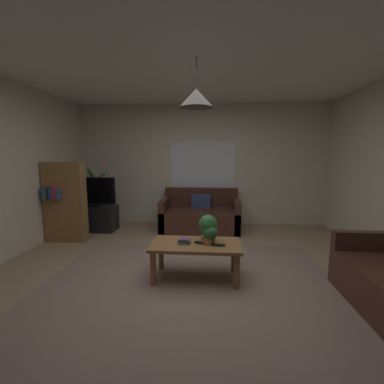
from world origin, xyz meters
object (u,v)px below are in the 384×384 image
Objects in this scene: book_on_table_1 at (184,241)px; remote_on_table_1 at (201,243)px; book_on_table_0 at (185,243)px; book_on_table_2 at (185,239)px; couch_under_window at (200,216)px; potted_palm_corner at (96,200)px; tv_stand at (94,218)px; potted_plant_on_table at (209,227)px; coffee_table at (196,249)px; remote_on_table_0 at (218,245)px; tv at (92,191)px; pendant_lamp at (196,98)px; bookshelf_corner at (65,202)px.

book_on_table_1 is 0.95× the size of remote_on_table_1.
book_on_table_2 reaches higher than book_on_table_0.
potted_palm_corner is (-2.30, 0.20, 0.27)m from couch_under_window.
tv_stand is at bearing 136.53° from book_on_table_2.
potted_plant_on_table is (0.29, 0.05, 0.14)m from book_on_table_2.
tv_stand is at bearing 138.64° from coffee_table.
couch_under_window is 2.28m from remote_on_table_0.
book_on_table_0 is 0.05m from book_on_table_2.
book_on_table_0 is at bearing -58.14° from book_on_table_1.
book_on_table_2 is at bearing -64.31° from remote_on_table_1.
book_on_table_2 is 2.85m from tv.
tv_stand reaches higher than remote_on_table_1.
coffee_table is 0.30m from remote_on_table_0.
book_on_table_0 is at bearing 90.39° from remote_on_table_0.
potted_palm_corner reaches higher than potted_plant_on_table.
tv is (-2.36, 1.89, 0.15)m from potted_plant_on_table.
potted_palm_corner is (-0.15, 0.44, 0.30)m from tv_stand.
remote_on_table_0 is at bearing -14.87° from pendant_lamp.
potted_plant_on_table reaches higher than coffee_table.
remote_on_table_0 is at bearing -14.87° from coffee_table.
remote_on_table_0 is 0.17× the size of tv.
couch_under_window is at bearing 95.50° from potted_plant_on_table.
remote_on_table_1 is (0.20, 0.03, 0.00)m from book_on_table_0.
pendant_lamp reaches higher than coffee_table.
bookshelf_corner is (-2.45, 1.26, 0.24)m from remote_on_table_1.
potted_palm_corner is at bearing 88.01° from bookshelf_corner.
book_on_table_0 is 1.71m from pendant_lamp.
potted_plant_on_table is 0.62× the size of pendant_lamp.
couch_under_window is 9.74× the size of remote_on_table_1.
potted_palm_corner is (-2.21, 2.40, 0.06)m from book_on_table_1.
book_on_table_1 is (-0.09, -2.20, 0.21)m from couch_under_window.
remote_on_table_1 is at bearing 3.50° from book_on_table_1.
potted_plant_on_table is at bearing 9.10° from book_on_table_2.
tv is at bearing -173.04° from couch_under_window.
remote_on_table_1 is 0.17× the size of tv.
tv_stand is at bearing 136.43° from book_on_table_1.
remote_on_table_1 is 2.99m from tv.
tv is (0.00, -0.02, 0.55)m from tv_stand.
potted_palm_corner is 3.71m from pendant_lamp.
remote_on_table_1 is at bearing -157.66° from potted_plant_on_table.
book_on_table_0 is 0.21× the size of pendant_lamp.
pendant_lamp is at bearing 8.86° from book_on_table_1.
potted_plant_on_table is (0.21, -2.15, 0.38)m from couch_under_window.
pendant_lamp is at bearing -169.76° from potted_plant_on_table.
pendant_lamp reaches higher than tv_stand.
coffee_table is at bearing -169.76° from potted_plant_on_table.
book_on_table_1 is 0.02m from book_on_table_2.
book_on_table_1 is at bearing 88.74° from remote_on_table_0.
book_on_table_2 is at bearing 104.78° from book_on_table_0.
couch_under_window is 2.81× the size of pendant_lamp.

